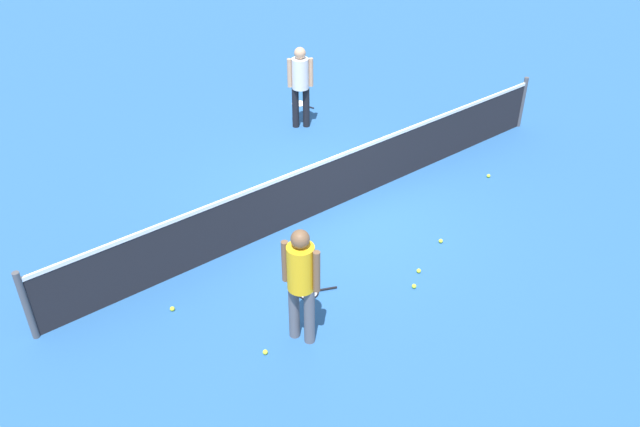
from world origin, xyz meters
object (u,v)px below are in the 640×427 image
at_px(tennis_ball_near_player, 489,176).
at_px(tennis_ball_stray_left, 414,286).
at_px(tennis_ball_by_net, 265,352).
at_px(tennis_racket_near_player, 310,292).
at_px(tennis_racket_far_player, 300,104).
at_px(player_far_side, 300,81).
at_px(tennis_ball_midcourt, 419,271).
at_px(tennis_ball_stray_right, 441,241).
at_px(player_near_side, 301,277).
at_px(tennis_ball_baseline, 172,309).

distance_m(tennis_ball_near_player, tennis_ball_stray_left, 3.55).
xyz_separation_m(tennis_ball_by_net, tennis_ball_stray_left, (2.39, -0.26, 0.00)).
relative_size(tennis_racket_near_player, tennis_racket_far_player, 0.99).
relative_size(player_far_side, tennis_racket_near_player, 2.82).
relative_size(player_far_side, tennis_ball_midcourt, 25.76).
xyz_separation_m(tennis_ball_by_net, tennis_ball_stray_right, (3.49, 0.26, 0.00)).
relative_size(tennis_racket_near_player, tennis_ball_stray_right, 9.13).
bearing_deg(tennis_ball_stray_left, player_near_side, 173.95).
bearing_deg(tennis_ball_midcourt, tennis_ball_stray_right, 21.07).
distance_m(tennis_racket_near_player, tennis_racket_far_player, 6.41).
relative_size(player_near_side, tennis_racket_near_player, 2.82).
relative_size(player_near_side, tennis_racket_far_player, 2.80).
bearing_deg(tennis_ball_stray_left, tennis_ball_by_net, 173.88).
xyz_separation_m(player_near_side, tennis_ball_stray_left, (1.85, -0.20, -0.98)).
relative_size(tennis_racket_far_player, tennis_ball_by_net, 9.19).
xyz_separation_m(tennis_ball_baseline, tennis_ball_stray_right, (4.03, -1.20, 0.00)).
bearing_deg(tennis_ball_near_player, tennis_ball_by_net, -169.03).
height_order(tennis_ball_by_net, tennis_ball_stray_left, same).
distance_m(tennis_racket_near_player, tennis_ball_by_net, 1.30).
xyz_separation_m(player_near_side, tennis_ball_by_net, (-0.54, 0.06, -0.98)).
bearing_deg(tennis_ball_stray_left, tennis_ball_midcourt, 34.08).
relative_size(player_near_side, tennis_ball_baseline, 25.76).
xyz_separation_m(tennis_ball_near_player, tennis_ball_stray_left, (-3.28, -1.35, 0.00)).
height_order(player_near_side, player_far_side, same).
xyz_separation_m(player_near_side, player_far_side, (3.71, 4.96, 0.00)).
xyz_separation_m(tennis_racket_far_player, tennis_ball_near_player, (0.78, -4.70, 0.02)).
relative_size(tennis_racket_near_player, tennis_ball_by_net, 9.13).
relative_size(player_far_side, tennis_ball_baseline, 25.76).
distance_m(tennis_ball_baseline, tennis_ball_stray_right, 4.21).
relative_size(player_far_side, tennis_ball_near_player, 25.76).
bearing_deg(tennis_racket_near_player, player_far_side, 54.36).
xyz_separation_m(tennis_racket_near_player, tennis_racket_far_player, (3.73, 5.22, 0.00)).
bearing_deg(tennis_ball_baseline, tennis_ball_midcourt, -24.99).
bearing_deg(tennis_ball_near_player, tennis_racket_near_player, -173.49).
xyz_separation_m(player_far_side, tennis_racket_near_player, (-3.09, -4.32, -1.00)).
relative_size(tennis_ball_near_player, tennis_ball_stray_right, 1.00).
xyz_separation_m(tennis_ball_near_player, tennis_ball_midcourt, (-2.98, -1.15, 0.00)).
bearing_deg(tennis_ball_stray_left, tennis_racket_near_player, 145.64).
relative_size(player_near_side, player_far_side, 1.00).
distance_m(player_near_side, tennis_ball_stray_left, 2.10).
distance_m(player_far_side, tennis_racket_near_player, 5.40).
relative_size(tennis_ball_midcourt, tennis_ball_stray_right, 1.00).
bearing_deg(tennis_ball_near_player, tennis_ball_stray_right, -158.85).
bearing_deg(tennis_racket_far_player, tennis_ball_midcourt, -110.59).
bearing_deg(tennis_ball_stray_right, player_near_side, -173.86).
height_order(tennis_ball_by_net, tennis_ball_baseline, same).
bearing_deg(tennis_ball_baseline, tennis_racket_near_player, -27.10).
relative_size(tennis_ball_midcourt, tennis_ball_baseline, 1.00).
bearing_deg(tennis_racket_far_player, tennis_racket_near_player, -125.55).
distance_m(tennis_racket_far_player, tennis_ball_by_net, 7.59).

